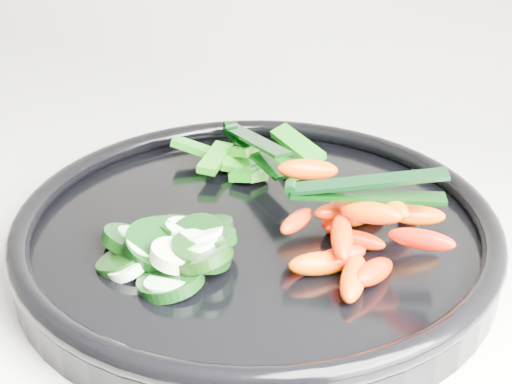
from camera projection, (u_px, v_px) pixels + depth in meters
The scene contains 6 objects.
veggie_tray at pixel (256, 231), 0.56m from camera, with size 0.40×0.40×0.04m.
cucumber_pile at pixel (170, 246), 0.51m from camera, with size 0.12×0.13×0.04m.
carrot_pile at pixel (357, 226), 0.52m from camera, with size 0.16×0.16×0.06m.
pepper_pile at pixel (248, 160), 0.64m from camera, with size 0.14×0.11×0.03m.
tong_carrot at pixel (363, 189), 0.50m from camera, with size 0.11×0.06×0.02m.
tong_pepper at pixel (253, 145), 0.63m from camera, with size 0.10×0.08×0.02m.
Camera 1 is at (0.84, 1.24, 1.24)m, focal length 50.00 mm.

